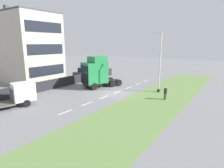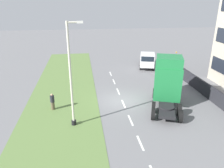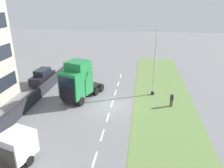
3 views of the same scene
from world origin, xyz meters
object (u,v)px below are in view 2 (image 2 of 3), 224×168
object	(u,v)px
flatbed_truck	(147,60)
lamp_post	(72,82)
lorry_cab	(167,80)
pedestrian	(52,102)

from	to	relation	value
flatbed_truck	lamp_post	bearing A→B (deg)	70.53
lorry_cab	flatbed_truck	size ratio (longest dim) A/B	1.01
lorry_cab	pedestrian	xyz separation A→B (m)	(-10.93, 0.13, -1.61)
lorry_cab	pedestrian	world-z (taller)	lorry_cab
flatbed_truck	pedestrian	xyz separation A→B (m)	(-12.44, -11.40, -0.54)
lorry_cab	lamp_post	bearing A→B (deg)	-142.45
lorry_cab	flatbed_truck	xyz separation A→B (m)	(1.51, 11.53, -1.07)
flatbed_truck	lamp_post	xyz separation A→B (m)	(-10.40, -14.40, 2.44)
flatbed_truck	pedestrian	size ratio (longest dim) A/B	4.05
lamp_post	pedestrian	xyz separation A→B (m)	(-2.05, 3.00, -2.99)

